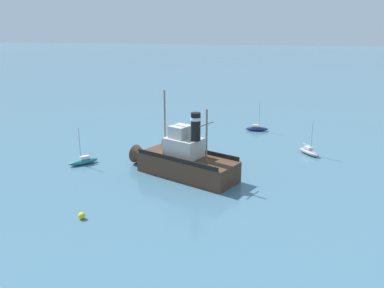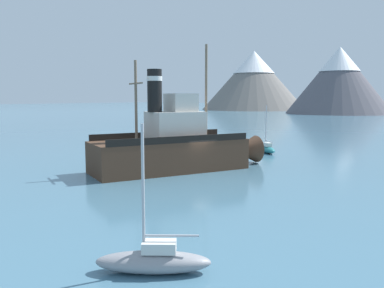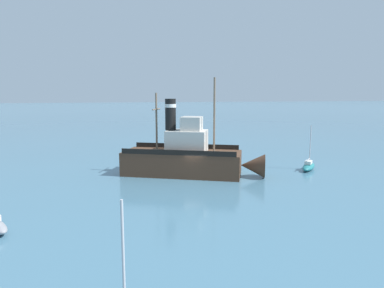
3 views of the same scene
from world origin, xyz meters
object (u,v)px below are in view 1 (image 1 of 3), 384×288
Objects in this scene: sailboat_navy at (257,128)px; mooring_buoy at (82,216)px; old_tugboat at (183,161)px; sailboat_teal at (83,161)px; sailboat_grey at (309,151)px.

sailboat_navy is 38.22m from mooring_buoy.
sailboat_teal is (1.05, 13.37, -1.40)m from old_tugboat.
sailboat_grey is at bearing -69.95° from sailboat_teal.
sailboat_teal is 29.88m from sailboat_navy.
sailboat_grey is at bearing -41.42° from mooring_buoy.
sailboat_grey is 30.22m from sailboat_teal.
sailboat_teal is at bearing 110.05° from sailboat_grey.
mooring_buoy is (-35.70, 13.65, -0.11)m from sailboat_navy.
old_tugboat is 14.56m from mooring_buoy.
old_tugboat reaches higher than sailboat_grey.
sailboat_teal is 15.61m from mooring_buoy.
old_tugboat is 2.96× the size of sailboat_teal.
mooring_buoy is (-24.37, 21.49, -0.11)m from sailboat_grey.
sailboat_teal is at bearing 85.51° from old_tugboat.
sailboat_navy is at bearing -17.51° from old_tugboat.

